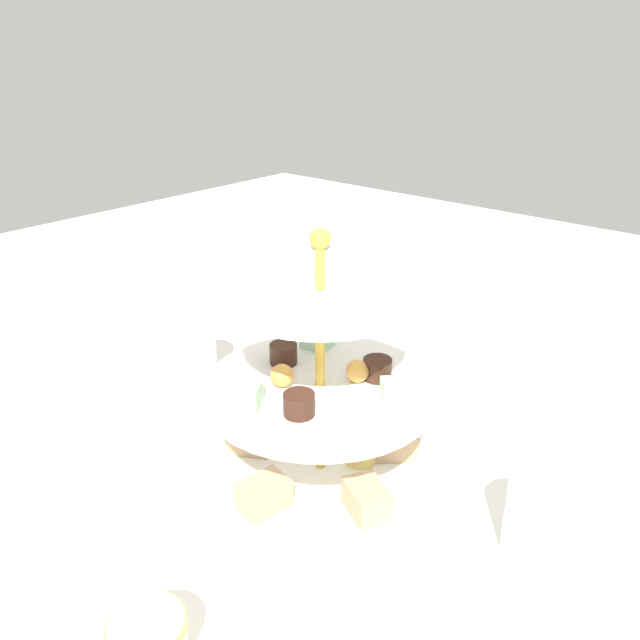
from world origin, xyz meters
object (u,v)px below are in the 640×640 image
(tiered_serving_stand, at_px, (320,408))
(water_glass_mid_back, at_px, (538,517))
(water_glass_tall_right, at_px, (190,347))
(butter_knife_left, at_px, (447,367))
(butter_knife_right, at_px, (21,526))

(tiered_serving_stand, bearing_deg, water_glass_mid_back, -79.37)
(water_glass_tall_right, xyz_separation_m, butter_knife_left, (0.27, -0.23, -0.06))
(butter_knife_left, relative_size, water_glass_mid_back, 2.10)
(butter_knife_right, relative_size, water_glass_mid_back, 2.10)
(tiered_serving_stand, xyz_separation_m, water_glass_tall_right, (0.03, 0.25, -0.02))
(butter_knife_left, height_order, water_glass_mid_back, water_glass_mid_back)
(tiered_serving_stand, xyz_separation_m, butter_knife_left, (0.30, 0.02, -0.08))
(water_glass_tall_right, bearing_deg, tiered_serving_stand, -96.28)
(tiered_serving_stand, xyz_separation_m, butter_knife_right, (-0.25, 0.17, -0.08))
(water_glass_tall_right, bearing_deg, water_glass_mid_back, -88.28)
(tiered_serving_stand, bearing_deg, butter_knife_right, 146.66)
(butter_knife_right, xyz_separation_m, water_glass_mid_back, (0.30, -0.39, 0.04))
(water_glass_tall_right, height_order, water_glass_mid_back, water_glass_tall_right)
(water_glass_tall_right, height_order, butter_knife_left, water_glass_tall_right)
(tiered_serving_stand, height_order, water_glass_tall_right, tiered_serving_stand)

